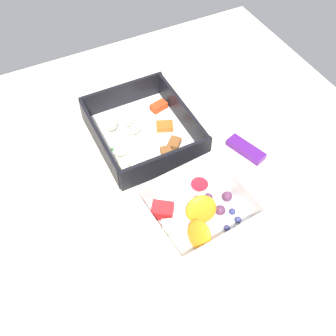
{
  "coord_description": "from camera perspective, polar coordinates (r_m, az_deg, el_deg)",
  "views": [
    {
      "loc": [
        35.38,
        -18.44,
        55.8
      ],
      "look_at": [
        -1.37,
        0.08,
        4.0
      ],
      "focal_mm": 43.67,
      "sensor_mm": 36.0,
      "label": 1
    }
  ],
  "objects": [
    {
      "name": "table_surface",
      "position": [
        0.68,
        0.46,
        -2.41
      ],
      "size": [
        80.0,
        80.0,
        2.0
      ],
      "primitive_type": "cube",
      "color": "beige",
      "rests_on": "ground"
    },
    {
      "name": "pasta_container",
      "position": [
        0.72,
        -3.64,
        4.93
      ],
      "size": [
        19.09,
        16.34,
        5.21
      ],
      "rotation": [
        0.0,
        0.0,
        0.0
      ],
      "color": "white",
      "rests_on": "table_surface"
    },
    {
      "name": "fruit_bowl",
      "position": [
        0.62,
        4.11,
        -6.29
      ],
      "size": [
        14.79,
        16.13,
        5.49
      ],
      "rotation": [
        0.0,
        0.0,
        0.09
      ],
      "color": "white",
      "rests_on": "table_surface"
    },
    {
      "name": "candy_bar",
      "position": [
        0.72,
        10.79,
        2.6
      ],
      "size": [
        7.4,
        4.5,
        1.2
      ],
      "primitive_type": "cube",
      "rotation": [
        0.0,
        0.0,
        0.32
      ],
      "color": "#51197A",
      "rests_on": "table_surface"
    }
  ]
}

